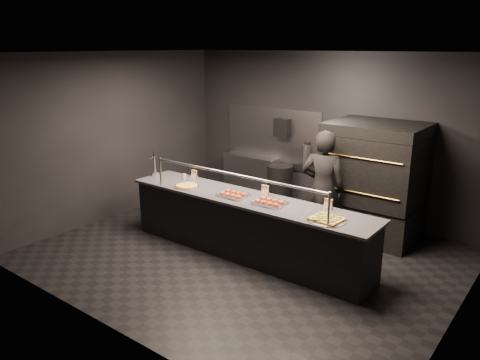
{
  "coord_description": "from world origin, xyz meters",
  "views": [
    {
      "loc": [
        3.94,
        -5.3,
        3.1
      ],
      "look_at": [
        -0.27,
        0.2,
        1.1
      ],
      "focal_mm": 35.0,
      "sensor_mm": 36.0,
      "label": 1
    }
  ],
  "objects_px": {
    "prep_shelf": "(251,177)",
    "towel_dispenser": "(282,127)",
    "square_pizza": "(327,219)",
    "worker": "(323,189)",
    "round_pizza": "(187,186)",
    "trash_bin": "(280,186)",
    "pizza_oven": "(374,180)",
    "fire_extinguisher": "(306,156)",
    "service_counter": "(246,226)",
    "slider_tray_a": "(233,195)",
    "beer_tap": "(155,168)",
    "slider_tray_b": "(269,202)"
  },
  "relations": [
    {
      "from": "prep_shelf",
      "to": "worker",
      "type": "distance_m",
      "value": 2.68
    },
    {
      "from": "towel_dispenser",
      "to": "slider_tray_b",
      "type": "relative_size",
      "value": 0.71
    },
    {
      "from": "pizza_oven",
      "to": "trash_bin",
      "type": "height_order",
      "value": "pizza_oven"
    },
    {
      "from": "pizza_oven",
      "to": "round_pizza",
      "type": "relative_size",
      "value": 4.67
    },
    {
      "from": "service_counter",
      "to": "slider_tray_a",
      "type": "xyz_separation_m",
      "value": [
        -0.19,
        -0.07,
        0.48
      ]
    },
    {
      "from": "towel_dispenser",
      "to": "worker",
      "type": "relative_size",
      "value": 0.19
    },
    {
      "from": "slider_tray_a",
      "to": "square_pizza",
      "type": "relative_size",
      "value": 0.94
    },
    {
      "from": "prep_shelf",
      "to": "fire_extinguisher",
      "type": "bearing_deg",
      "value": 3.66
    },
    {
      "from": "towel_dispenser",
      "to": "trash_bin",
      "type": "height_order",
      "value": "towel_dispenser"
    },
    {
      "from": "service_counter",
      "to": "prep_shelf",
      "type": "xyz_separation_m",
      "value": [
        -1.6,
        2.32,
        -0.01
      ]
    },
    {
      "from": "fire_extinguisher",
      "to": "prep_shelf",
      "type": "bearing_deg",
      "value": -176.34
    },
    {
      "from": "pizza_oven",
      "to": "slider_tray_a",
      "type": "xyz_separation_m",
      "value": [
        -1.39,
        -1.97,
        -0.02
      ]
    },
    {
      "from": "service_counter",
      "to": "fire_extinguisher",
      "type": "relative_size",
      "value": 8.12
    },
    {
      "from": "beer_tap",
      "to": "fire_extinguisher",
      "type": "bearing_deg",
      "value": 56.52
    },
    {
      "from": "pizza_oven",
      "to": "worker",
      "type": "height_order",
      "value": "pizza_oven"
    },
    {
      "from": "prep_shelf",
      "to": "slider_tray_a",
      "type": "bearing_deg",
      "value": -59.43
    },
    {
      "from": "pizza_oven",
      "to": "round_pizza",
      "type": "height_order",
      "value": "pizza_oven"
    },
    {
      "from": "towel_dispenser",
      "to": "service_counter",
      "type": "bearing_deg",
      "value": -69.37
    },
    {
      "from": "fire_extinguisher",
      "to": "round_pizza",
      "type": "distance_m",
      "value": 2.65
    },
    {
      "from": "trash_bin",
      "to": "worker",
      "type": "height_order",
      "value": "worker"
    },
    {
      "from": "fire_extinguisher",
      "to": "worker",
      "type": "bearing_deg",
      "value": -51.73
    },
    {
      "from": "service_counter",
      "to": "towel_dispenser",
      "type": "height_order",
      "value": "towel_dispenser"
    },
    {
      "from": "service_counter",
      "to": "pizza_oven",
      "type": "relative_size",
      "value": 2.15
    },
    {
      "from": "prep_shelf",
      "to": "worker",
      "type": "xyz_separation_m",
      "value": [
        2.31,
        -1.26,
        0.48
      ]
    },
    {
      "from": "prep_shelf",
      "to": "towel_dispenser",
      "type": "relative_size",
      "value": 3.43
    },
    {
      "from": "square_pizza",
      "to": "worker",
      "type": "height_order",
      "value": "worker"
    },
    {
      "from": "trash_bin",
      "to": "pizza_oven",
      "type": "bearing_deg",
      "value": -9.0
    },
    {
      "from": "prep_shelf",
      "to": "slider_tray_a",
      "type": "relative_size",
      "value": 2.59
    },
    {
      "from": "prep_shelf",
      "to": "square_pizza",
      "type": "bearing_deg",
      "value": -39.28
    },
    {
      "from": "pizza_oven",
      "to": "fire_extinguisher",
      "type": "xyz_separation_m",
      "value": [
        -1.55,
        0.5,
        0.09
      ]
    },
    {
      "from": "slider_tray_a",
      "to": "square_pizza",
      "type": "bearing_deg",
      "value": -2.14
    },
    {
      "from": "prep_shelf",
      "to": "square_pizza",
      "type": "height_order",
      "value": "square_pizza"
    },
    {
      "from": "slider_tray_a",
      "to": "trash_bin",
      "type": "relative_size",
      "value": 0.56
    },
    {
      "from": "service_counter",
      "to": "slider_tray_a",
      "type": "bearing_deg",
      "value": -158.23
    },
    {
      "from": "pizza_oven",
      "to": "round_pizza",
      "type": "bearing_deg",
      "value": -137.92
    },
    {
      "from": "beer_tap",
      "to": "slider_tray_a",
      "type": "bearing_deg",
      "value": -1.79
    },
    {
      "from": "service_counter",
      "to": "trash_bin",
      "type": "height_order",
      "value": "service_counter"
    },
    {
      "from": "fire_extinguisher",
      "to": "slider_tray_b",
      "type": "relative_size",
      "value": 1.03
    },
    {
      "from": "pizza_oven",
      "to": "prep_shelf",
      "type": "xyz_separation_m",
      "value": [
        -2.8,
        0.42,
        -0.52
      ]
    },
    {
      "from": "prep_shelf",
      "to": "beer_tap",
      "type": "height_order",
      "value": "beer_tap"
    },
    {
      "from": "slider_tray_a",
      "to": "prep_shelf",
      "type": "bearing_deg",
      "value": 120.57
    },
    {
      "from": "service_counter",
      "to": "square_pizza",
      "type": "height_order",
      "value": "service_counter"
    },
    {
      "from": "square_pizza",
      "to": "trash_bin",
      "type": "xyz_separation_m",
      "value": [
        -2.22,
        2.35,
        -0.53
      ]
    },
    {
      "from": "prep_shelf",
      "to": "towel_dispenser",
      "type": "distance_m",
      "value": 1.31
    },
    {
      "from": "slider_tray_a",
      "to": "slider_tray_b",
      "type": "xyz_separation_m",
      "value": [
        0.63,
        0.03,
        0.0
      ]
    },
    {
      "from": "slider_tray_a",
      "to": "trash_bin",
      "type": "bearing_deg",
      "value": 105.53
    },
    {
      "from": "towel_dispenser",
      "to": "slider_tray_b",
      "type": "xyz_separation_m",
      "value": [
        1.35,
        -2.44,
        -0.6
      ]
    },
    {
      "from": "fire_extinguisher",
      "to": "round_pizza",
      "type": "height_order",
      "value": "fire_extinguisher"
    },
    {
      "from": "worker",
      "to": "round_pizza",
      "type": "bearing_deg",
      "value": 17.99
    },
    {
      "from": "service_counter",
      "to": "round_pizza",
      "type": "bearing_deg",
      "value": -172.05
    }
  ]
}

